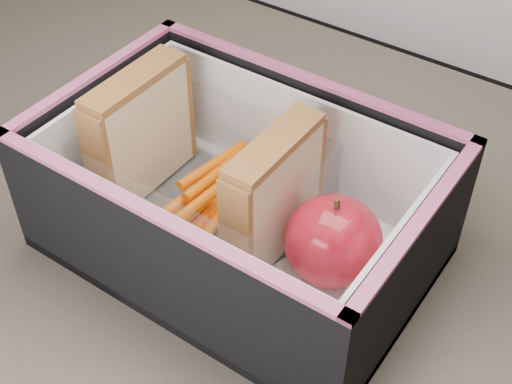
# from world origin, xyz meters

# --- Properties ---
(kitchen_table) EXTENTS (1.20, 0.80, 0.75)m
(kitchen_table) POSITION_xyz_m (0.00, 0.00, 0.66)
(kitchen_table) COLOR brown
(kitchen_table) RESTS_ON ground
(lunch_bag) EXTENTS (0.32, 0.30, 0.31)m
(lunch_bag) POSITION_xyz_m (-0.05, -0.01, 0.82)
(lunch_bag) COLOR black
(lunch_bag) RESTS_ON kitchen_table
(plastic_tub) EXTENTS (0.19, 0.14, 0.08)m
(plastic_tub) POSITION_xyz_m (-0.09, -0.01, 0.80)
(plastic_tub) COLOR white
(plastic_tub) RESTS_ON lunch_bag
(sandwich_left) EXTENTS (0.03, 0.11, 0.12)m
(sandwich_left) POSITION_xyz_m (-0.16, -0.01, 0.83)
(sandwich_left) COLOR #CCB189
(sandwich_left) RESTS_ON plastic_tub
(sandwich_right) EXTENTS (0.03, 0.10, 0.11)m
(sandwich_right) POSITION_xyz_m (-0.02, -0.01, 0.82)
(sandwich_right) COLOR #CCB189
(sandwich_right) RESTS_ON plastic_tub
(carrot_sticks) EXTENTS (0.05, 0.15, 0.03)m
(carrot_sticks) POSITION_xyz_m (-0.09, -0.01, 0.78)
(carrot_sticks) COLOR #DE5500
(carrot_sticks) RESTS_ON plastic_tub
(paper_napkin) EXTENTS (0.09, 0.10, 0.01)m
(paper_napkin) POSITION_xyz_m (0.05, -0.01, 0.77)
(paper_napkin) COLOR white
(paper_napkin) RESTS_ON lunch_bag
(red_apple) EXTENTS (0.09, 0.09, 0.08)m
(red_apple) POSITION_xyz_m (0.04, -0.01, 0.81)
(red_apple) COLOR maroon
(red_apple) RESTS_ON paper_napkin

